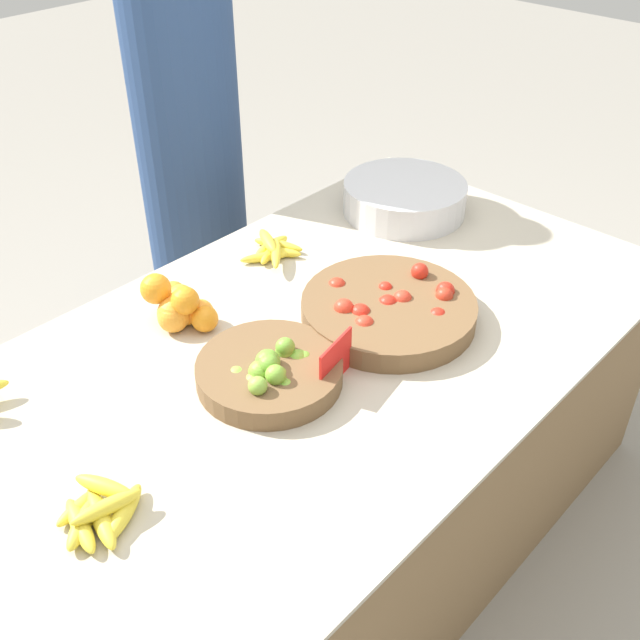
% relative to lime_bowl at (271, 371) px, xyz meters
% --- Properties ---
extents(ground_plane, '(12.00, 12.00, 0.00)m').
position_rel_lime_bowl_xyz_m(ground_plane, '(0.20, 0.03, -0.71)').
color(ground_plane, gray).
extents(market_table, '(1.89, 1.07, 0.68)m').
position_rel_lime_bowl_xyz_m(market_table, '(0.20, 0.03, -0.37)').
color(market_table, olive).
rests_on(market_table, ground_plane).
extents(lime_bowl, '(0.33, 0.33, 0.09)m').
position_rel_lime_bowl_xyz_m(lime_bowl, '(0.00, 0.00, 0.00)').
color(lime_bowl, brown).
rests_on(lime_bowl, market_table).
extents(tomato_basket, '(0.43, 0.43, 0.09)m').
position_rel_lime_bowl_xyz_m(tomato_basket, '(0.37, -0.04, 0.00)').
color(tomato_basket, brown).
rests_on(tomato_basket, market_table).
extents(orange_pile, '(0.14, 0.21, 0.13)m').
position_rel_lime_bowl_xyz_m(orange_pile, '(0.01, 0.32, 0.02)').
color(orange_pile, orange).
rests_on(orange_pile, market_table).
extents(metal_bowl, '(0.38, 0.38, 0.10)m').
position_rel_lime_bowl_xyz_m(metal_bowl, '(0.84, 0.28, 0.02)').
color(metal_bowl, silver).
rests_on(metal_bowl, market_table).
extents(price_sign, '(0.13, 0.03, 0.11)m').
position_rel_lime_bowl_xyz_m(price_sign, '(0.10, -0.10, 0.03)').
color(price_sign, red).
rests_on(price_sign, market_table).
extents(banana_bunch_front_left, '(0.18, 0.19, 0.06)m').
position_rel_lime_bowl_xyz_m(banana_bunch_front_left, '(0.38, 0.39, -0.01)').
color(banana_bunch_front_left, yellow).
rests_on(banana_bunch_front_left, market_table).
extents(banana_bunch_back_center, '(0.19, 0.18, 0.06)m').
position_rel_lime_bowl_xyz_m(banana_bunch_back_center, '(-0.48, -0.05, -0.01)').
color(banana_bunch_back_center, yellow).
rests_on(banana_bunch_back_center, market_table).
extents(vendor_person, '(0.35, 0.35, 1.72)m').
position_rel_lime_bowl_xyz_m(vendor_person, '(0.58, 0.99, 0.08)').
color(vendor_person, navy).
rests_on(vendor_person, ground_plane).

